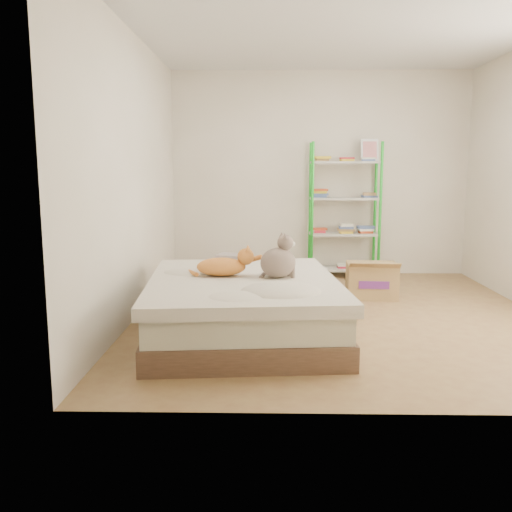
{
  "coord_description": "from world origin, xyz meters",
  "views": [
    {
      "loc": [
        -0.68,
        -4.99,
        1.37
      ],
      "look_at": [
        -0.77,
        -0.34,
        0.62
      ],
      "focal_mm": 38.0,
      "sensor_mm": 36.0,
      "label": 1
    }
  ],
  "objects_px": {
    "grey_cat": "(278,256)",
    "shelf_unit": "(345,208)",
    "white_bin": "(231,268)",
    "bed": "(243,307)",
    "orange_cat": "(221,264)",
    "cardboard_box": "(372,280)"
  },
  "relations": [
    {
      "from": "grey_cat",
      "to": "shelf_unit",
      "type": "relative_size",
      "value": 0.21
    },
    {
      "from": "grey_cat",
      "to": "white_bin",
      "type": "distance_m",
      "value": 2.25
    },
    {
      "from": "bed",
      "to": "orange_cat",
      "type": "bearing_deg",
      "value": 149.46
    },
    {
      "from": "grey_cat",
      "to": "shelf_unit",
      "type": "bearing_deg",
      "value": -36.67
    },
    {
      "from": "grey_cat",
      "to": "cardboard_box",
      "type": "xyz_separation_m",
      "value": [
        1.04,
        1.36,
        -0.48
      ]
    },
    {
      "from": "grey_cat",
      "to": "shelf_unit",
      "type": "height_order",
      "value": "shelf_unit"
    },
    {
      "from": "cardboard_box",
      "to": "white_bin",
      "type": "bearing_deg",
      "value": 157.86
    },
    {
      "from": "grey_cat",
      "to": "shelf_unit",
      "type": "xyz_separation_m",
      "value": [
        0.89,
        2.5,
        0.21
      ]
    },
    {
      "from": "bed",
      "to": "cardboard_box",
      "type": "height_order",
      "value": "bed"
    },
    {
      "from": "cardboard_box",
      "to": "white_bin",
      "type": "xyz_separation_m",
      "value": [
        -1.57,
        0.76,
        -0.01
      ]
    },
    {
      "from": "shelf_unit",
      "to": "white_bin",
      "type": "bearing_deg",
      "value": -165.46
    },
    {
      "from": "shelf_unit",
      "to": "white_bin",
      "type": "relative_size",
      "value": 4.79
    },
    {
      "from": "bed",
      "to": "shelf_unit",
      "type": "xyz_separation_m",
      "value": [
        1.18,
        2.52,
        0.63
      ]
    },
    {
      "from": "grey_cat",
      "to": "white_bin",
      "type": "relative_size",
      "value": 0.99
    },
    {
      "from": "cardboard_box",
      "to": "white_bin",
      "type": "relative_size",
      "value": 1.51
    },
    {
      "from": "cardboard_box",
      "to": "grey_cat",
      "type": "bearing_deg",
      "value": -123.59
    },
    {
      "from": "orange_cat",
      "to": "white_bin",
      "type": "bearing_deg",
      "value": 90.19
    },
    {
      "from": "orange_cat",
      "to": "cardboard_box",
      "type": "bearing_deg",
      "value": 39.03
    },
    {
      "from": "shelf_unit",
      "to": "cardboard_box",
      "type": "relative_size",
      "value": 3.16
    },
    {
      "from": "white_bin",
      "to": "grey_cat",
      "type": "bearing_deg",
      "value": -75.9
    },
    {
      "from": "bed",
      "to": "shelf_unit",
      "type": "relative_size",
      "value": 1.16
    },
    {
      "from": "bed",
      "to": "cardboard_box",
      "type": "bearing_deg",
      "value": 41.25
    }
  ]
}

